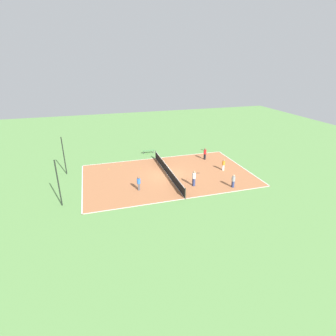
# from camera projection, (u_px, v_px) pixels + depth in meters

# --- Properties ---
(ground_plane) EXTENTS (80.00, 80.00, 0.00)m
(ground_plane) POSITION_uv_depth(u_px,v_px,m) (168.00, 175.00, 30.41)
(ground_plane) COLOR #60934C
(court_surface) EXTENTS (11.83, 19.20, 0.02)m
(court_surface) POSITION_uv_depth(u_px,v_px,m) (168.00, 175.00, 30.40)
(court_surface) COLOR #AD6B42
(court_surface) RESTS_ON ground_plane
(tennis_net) EXTENTS (11.63, 0.10, 1.08)m
(tennis_net) POSITION_uv_depth(u_px,v_px,m) (168.00, 171.00, 30.19)
(tennis_net) COLOR black
(tennis_net) RESTS_ON court_surface
(bench) EXTENTS (0.36, 1.70, 0.45)m
(bench) POSITION_uv_depth(u_px,v_px,m) (149.00, 151.00, 37.32)
(bench) COLOR #4C8C4C
(bench) RESTS_ON ground_plane
(player_coach_red) EXTENTS (0.99, 0.59, 1.57)m
(player_coach_red) POSITION_uv_depth(u_px,v_px,m) (205.00, 153.00, 34.82)
(player_coach_red) COLOR black
(player_coach_red) RESTS_ON court_surface
(player_center_orange) EXTENTS (0.44, 0.44, 1.36)m
(player_center_orange) POSITION_uv_depth(u_px,v_px,m) (223.00, 164.00, 31.47)
(player_center_orange) COLOR white
(player_center_orange) RESTS_ON court_surface
(player_far_white) EXTENTS (0.63, 0.99, 1.73)m
(player_far_white) POSITION_uv_depth(u_px,v_px,m) (194.00, 177.00, 27.42)
(player_far_white) COLOR navy
(player_far_white) RESTS_ON court_surface
(player_near_blue) EXTENTS (0.39, 0.39, 1.48)m
(player_near_blue) POSITION_uv_depth(u_px,v_px,m) (139.00, 183.00, 26.59)
(player_near_blue) COLOR #4C4C51
(player_near_blue) RESTS_ON court_surface
(player_baseline_gray) EXTENTS (0.36, 0.36, 1.44)m
(player_baseline_gray) POSITION_uv_depth(u_px,v_px,m) (233.00, 180.00, 27.19)
(player_baseline_gray) COLOR navy
(player_baseline_gray) RESTS_ON court_surface
(tennis_ball_near_net) EXTENTS (0.07, 0.07, 0.07)m
(tennis_ball_near_net) POSITION_uv_depth(u_px,v_px,m) (130.00, 162.00, 34.21)
(tennis_ball_near_net) COLOR #CCE033
(tennis_ball_near_net) RESTS_ON court_surface
(tennis_ball_right_alley) EXTENTS (0.07, 0.07, 0.07)m
(tennis_ball_right_alley) POSITION_uv_depth(u_px,v_px,m) (121.00, 165.00, 33.10)
(tennis_ball_right_alley) COLOR #CCE033
(tennis_ball_right_alley) RESTS_ON court_surface
(tennis_ball_far_baseline) EXTENTS (0.07, 0.07, 0.07)m
(tennis_ball_far_baseline) POSITION_uv_depth(u_px,v_px,m) (109.00, 169.00, 31.98)
(tennis_ball_far_baseline) COLOR #CCE033
(tennis_ball_far_baseline) RESTS_ON court_surface
(tennis_ball_left_sideline) EXTENTS (0.07, 0.07, 0.07)m
(tennis_ball_left_sideline) POSITION_uv_depth(u_px,v_px,m) (141.00, 168.00, 32.28)
(tennis_ball_left_sideline) COLOR #CCE033
(tennis_ball_left_sideline) RESTS_ON court_surface
(fence_post_back_left) EXTENTS (0.12, 0.12, 4.47)m
(fence_post_back_left) POSITION_uv_depth(u_px,v_px,m) (58.00, 183.00, 23.25)
(fence_post_back_left) COLOR black
(fence_post_back_left) RESTS_ON ground_plane
(fence_post_back_right) EXTENTS (0.12, 0.12, 4.47)m
(fence_post_back_right) POSITION_uv_depth(u_px,v_px,m) (64.00, 156.00, 29.88)
(fence_post_back_right) COLOR black
(fence_post_back_right) RESTS_ON ground_plane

